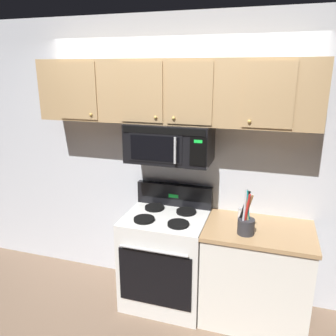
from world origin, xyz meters
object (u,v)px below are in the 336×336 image
at_px(stove_range, 166,257).
at_px(salt_shaker, 240,214).
at_px(over_range_microwave, 170,143).
at_px(utensil_crock_charcoal, 246,223).

distance_m(stove_range, salt_shaker, 0.83).
xyz_separation_m(over_range_microwave, salt_shaker, (0.66, 0.02, -0.62)).
distance_m(over_range_microwave, salt_shaker, 0.91).
bearing_deg(over_range_microwave, utensil_crock_charcoal, -18.47).
height_order(over_range_microwave, utensil_crock_charcoal, over_range_microwave).
bearing_deg(utensil_crock_charcoal, stove_range, 170.04).
xyz_separation_m(stove_range, utensil_crock_charcoal, (0.73, -0.13, 0.53)).
xyz_separation_m(over_range_microwave, utensil_crock_charcoal, (0.73, -0.25, -0.58)).
bearing_deg(salt_shaker, over_range_microwave, -178.41).
height_order(stove_range, over_range_microwave, over_range_microwave).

